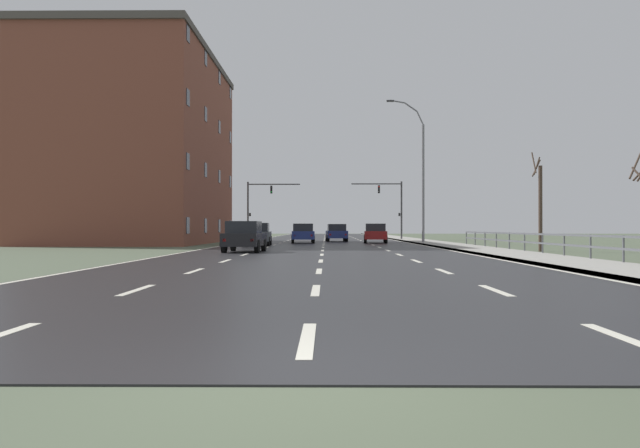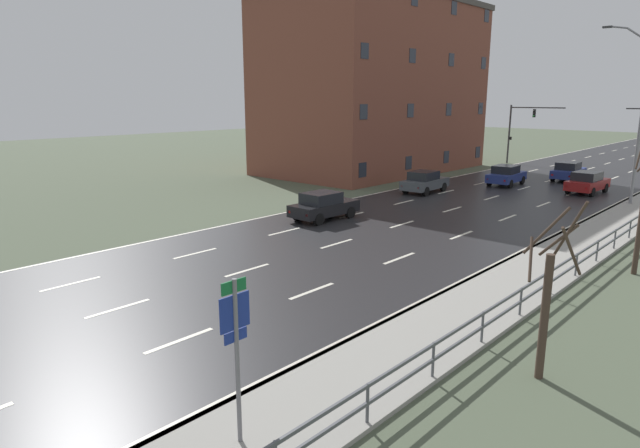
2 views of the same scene
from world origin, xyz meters
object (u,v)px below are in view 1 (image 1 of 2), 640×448
traffic_signal_right (392,201)px  car_far_right (303,233)px  car_near_left (257,234)px  car_mid_centre (375,233)px  car_near_right (244,236)px  traffic_signal_left (258,201)px  street_lamp_midground (421,174)px  car_far_left (337,233)px  brick_building (139,149)px

traffic_signal_right → car_far_right: 16.83m
car_far_right → car_near_left: bearing=-114.5°
traffic_signal_right → car_mid_centre: size_ratio=1.43×
car_near_right → car_far_right: 18.88m
traffic_signal_left → car_mid_centre: bearing=-51.8°
traffic_signal_right → street_lamp_midground: bearing=-88.4°
car_mid_centre → traffic_signal_left: bearing=131.3°
traffic_signal_right → car_near_left: size_ratio=1.44×
traffic_signal_right → car_far_left: traffic_signal_right is taller
traffic_signal_right → car_near_left: 24.44m
traffic_signal_left → car_near_right: (2.93, -33.06, -3.17)m
street_lamp_midground → car_far_right: street_lamp_midground is taller
traffic_signal_right → car_near_right: (-10.89, -32.84, -3.16)m
street_lamp_midground → car_far_right: size_ratio=2.64×
car_far_right → brick_building: (-13.36, 0.54, 6.85)m
brick_building → car_far_right: bearing=-2.3°
car_near_left → brick_building: size_ratio=0.19×
traffic_signal_left → car_near_left: traffic_signal_left is taller
car_near_left → car_far_left: size_ratio=1.00×
street_lamp_midground → car_mid_centre: street_lamp_midground is taller
street_lamp_midground → car_far_left: 11.18m
car_far_left → car_near_left: bearing=-116.5°
street_lamp_midground → car_far_left: (-6.30, 8.04, -4.56)m
car_near_right → car_far_right: size_ratio=0.99×
car_mid_centre → car_far_right: (-5.85, -0.31, 0.00)m
car_mid_centre → car_near_right: same height
traffic_signal_left → car_near_right: bearing=-84.9°
street_lamp_midground → car_far_left: bearing=128.1°
street_lamp_midground → car_near_left: (-11.97, -4.82, -4.56)m
traffic_signal_right → car_near_left: (-11.51, -21.33, -3.16)m
brick_building → car_near_left: bearing=-36.5°
traffic_signal_left → car_far_right: (5.19, -14.32, -3.17)m
street_lamp_midground → traffic_signal_left: (-14.28, 16.73, -1.40)m
car_mid_centre → car_far_left: bearing=123.0°
car_near_left → traffic_signal_left: bearing=93.9°
street_lamp_midground → car_mid_centre: (-3.25, 2.72, -4.56)m
street_lamp_midground → car_near_right: size_ratio=2.66×
traffic_signal_right → brick_building: bearing=-148.3°
traffic_signal_right → traffic_signal_left: size_ratio=1.00×
car_near_right → brick_building: (-11.10, 19.28, 6.85)m
traffic_signal_left → car_mid_centre: size_ratio=1.43×
street_lamp_midground → traffic_signal_right: size_ratio=1.84×
traffic_signal_right → car_near_right: size_ratio=1.45×
brick_building → car_far_left: bearing=17.5°
car_near_left → car_far_right: 7.78m
car_near_right → car_far_left: (5.05, 24.37, 0.00)m
car_near_left → brick_building: (-10.49, 7.77, 6.85)m
traffic_signal_left → brick_building: bearing=-120.7°
street_lamp_midground → brick_building: brick_building is taller
traffic_signal_right → car_far_left: 10.77m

